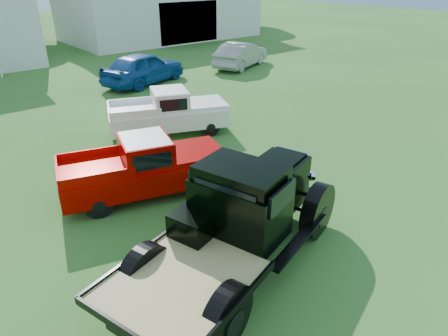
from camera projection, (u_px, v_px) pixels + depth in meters
ground at (249, 226)px, 9.76m from camera, size 120.00×120.00×0.00m
shed_right at (160, 7)px, 35.21m from camera, size 16.80×9.20×5.20m
vintage_flatbed at (237, 220)px, 7.95m from camera, size 6.20×3.84×2.29m
red_pickup at (144, 166)px, 10.81m from camera, size 4.89×2.99×1.67m
white_pickup at (168, 112)px, 14.88m from camera, size 4.83×3.32×1.65m
misc_car_blue at (144, 68)px, 21.48m from camera, size 5.36×3.42×1.70m
misc_car_grey at (241, 55)px, 25.17m from camera, size 4.94×3.29×1.54m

